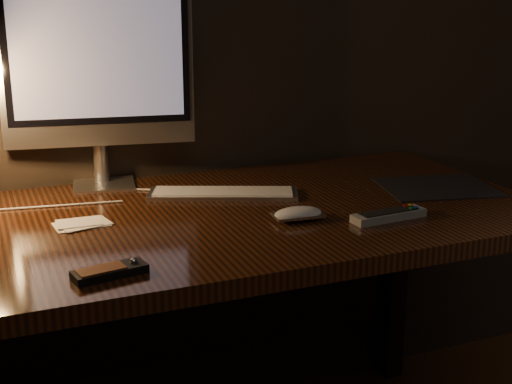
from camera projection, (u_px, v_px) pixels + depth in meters
name	position (u px, v px, depth m)	size (l,w,h in m)	color
desk	(194.00, 257.00, 1.72)	(1.60, 0.75, 0.75)	#3C1D0D
monitor	(97.00, 72.00, 1.77)	(0.47, 0.16, 0.50)	silver
keyboard	(223.00, 193.00, 1.77)	(0.37, 0.10, 0.01)	silver
mousepad	(437.00, 187.00, 1.84)	(0.28, 0.22, 0.00)	black
mouse	(298.00, 216.00, 1.58)	(0.11, 0.06, 0.02)	white
media_remote	(110.00, 271.00, 1.28)	(0.14, 0.07, 0.02)	black
tv_remote	(389.00, 215.00, 1.59)	(0.18, 0.06, 0.02)	#96999B
papers	(81.00, 224.00, 1.55)	(0.12, 0.08, 0.01)	white
cable	(121.00, 199.00, 1.73)	(0.00, 0.00, 0.56)	white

